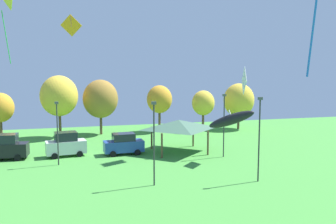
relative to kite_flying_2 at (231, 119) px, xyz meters
name	(u,v)px	position (x,y,z in m)	size (l,w,h in m)	color
kite_flying_2	(231,119)	(0.00, 0.00, 0.00)	(2.49, 2.23, 1.50)	black
kite_flying_4	(244,81)	(8.10, 13.97, 1.81)	(0.88, 2.71, 2.83)	white
kite_flying_6	(71,25)	(-8.34, 17.67, 7.08)	(2.00, 0.76, 2.04)	orange
parked_car_second_from_left	(4,147)	(-15.21, 20.51, -4.94)	(4.65, 2.33, 2.61)	black
parked_car_third_from_left	(66,144)	(-9.20, 20.32, -4.95)	(4.27, 2.40, 2.60)	silver
parked_car_rightmost_in_row	(124,144)	(-3.19, 19.57, -5.08)	(4.30, 2.17, 2.31)	#234299
park_pavilion	(179,124)	(2.92, 19.16, -3.13)	(6.62, 6.06, 3.60)	brown
light_post_0	(224,122)	(6.71, 15.53, -2.50)	(0.36, 0.20, 6.63)	#2D2D33
light_post_1	(57,129)	(-9.89, 16.82, -2.77)	(0.36, 0.20, 6.11)	#2D2D33
light_post_2	(154,139)	(-2.49, 8.33, -2.50)	(0.36, 0.20, 6.63)	#2D2D33
light_post_3	(259,135)	(5.91, 7.04, -2.36)	(0.36, 0.20, 6.90)	#2D2D33
treeline_tree_1	(0,108)	(-17.43, 32.09, -1.96)	(3.52, 3.52, 6.21)	brown
treeline_tree_2	(59,96)	(-10.01, 31.80, -0.54)	(4.99, 4.99, 8.43)	brown
treeline_tree_3	(100,99)	(-4.43, 32.88, -1.13)	(4.95, 4.95, 7.81)	brown
treeline_tree_4	(159,99)	(4.20, 32.86, -1.38)	(3.76, 3.76, 6.93)	brown
treeline_tree_5	(203,103)	(10.65, 31.55, -1.97)	(3.40, 3.40, 6.14)	brown
treeline_tree_6	(239,100)	(16.78, 32.08, -1.71)	(4.74, 4.74, 7.13)	brown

